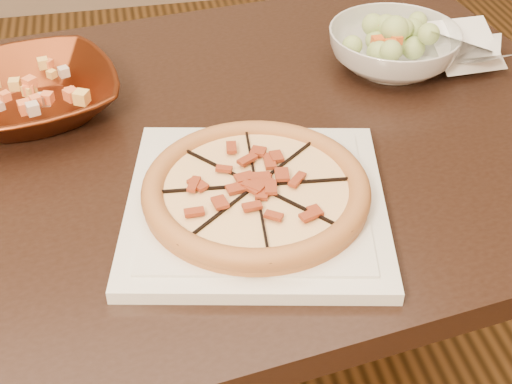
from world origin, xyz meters
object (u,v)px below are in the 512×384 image
dining_table (177,201)px  plate (256,204)px  pizza (256,190)px  salad_bowl (393,49)px  bronze_bowl (31,96)px

dining_table → plate: (0.09, -0.17, 0.12)m
pizza → plate: bearing=-38.3°
pizza → salad_bowl: salad_bowl is taller
bronze_bowl → salad_bowl: (0.59, 0.03, 0.00)m
plate → dining_table: bearing=117.2°
plate → salad_bowl: size_ratio=1.78×
salad_bowl → pizza: bearing=-133.0°
salad_bowl → bronze_bowl: bearing=-177.2°
plate → bronze_bowl: (-0.29, 0.29, 0.02)m
pizza → bronze_bowl: size_ratio=1.12×
pizza → salad_bowl: (0.30, 0.32, 0.00)m
dining_table → pizza: (0.09, -0.17, 0.14)m
dining_table → bronze_bowl: 0.27m
dining_table → salad_bowl: bearing=21.0°
pizza → bronze_bowl: bearing=134.3°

